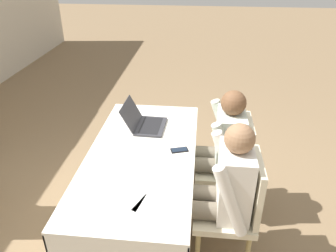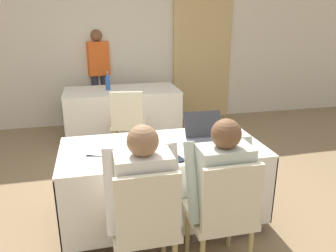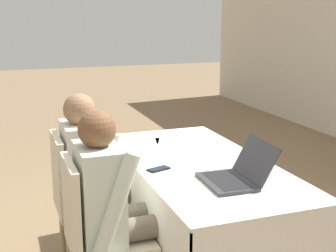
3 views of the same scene
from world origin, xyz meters
name	(u,v)px [view 1 (image 1 of 3)]	position (x,y,z in m)	size (l,w,h in m)	color
ground_plane	(145,222)	(0.00, 0.00, 0.00)	(24.00, 24.00, 0.00)	#846B4C
conference_table_near	(142,171)	(0.00, 0.00, 0.56)	(1.72, 0.83, 0.73)	white
laptop	(145,123)	(0.41, 0.04, 0.78)	(0.36, 0.37, 0.23)	#333338
cell_phone	(179,150)	(0.06, -0.29, 0.74)	(0.10, 0.15, 0.01)	black
paper_beside_laptop	(119,199)	(-0.54, 0.05, 0.73)	(0.27, 0.34, 0.00)	white
paper_centre_table	(160,208)	(-0.59, -0.22, 0.73)	(0.31, 0.36, 0.00)	white
paper_left_edge	(138,116)	(0.61, 0.14, 0.73)	(0.23, 0.31, 0.00)	white
chair_near_left	(235,206)	(-0.27, -0.72, 0.50)	(0.44, 0.44, 0.91)	tan
chair_near_right	(230,163)	(0.27, -0.72, 0.50)	(0.44, 0.44, 0.91)	tan
person_checkered_shirt	(222,188)	(-0.27, -0.62, 0.66)	(0.50, 0.52, 1.17)	#665B4C
person_white_shirt	(220,146)	(0.27, -0.62, 0.66)	(0.50, 0.52, 1.17)	#665B4C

